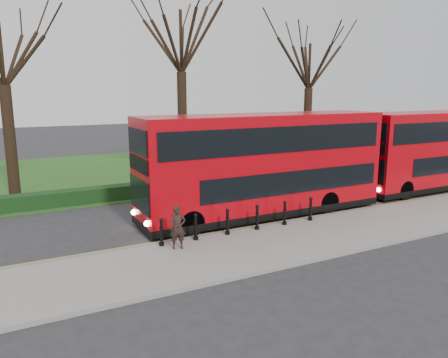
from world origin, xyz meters
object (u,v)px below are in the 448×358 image
bus_lead (264,165)px  pedestrian (178,227)px  bollard_row (243,220)px  bus_rear (439,150)px

bus_lead → pedestrian: size_ratio=7.50×
bollard_row → bus_lead: 3.57m
bollard_row → bus_rear: size_ratio=0.62×
bus_rear → bollard_row: bearing=-171.5°
bus_rear → pedestrian: bus_rear is taller
bus_lead → bus_rear: (12.44, 0.13, -0.09)m
bus_lead → bus_rear: bearing=0.6°
bollard_row → pedestrian: pedestrian is taller
bus_lead → pedestrian: (-5.35, -2.64, -1.44)m
bus_lead → bollard_row: bearing=-138.2°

